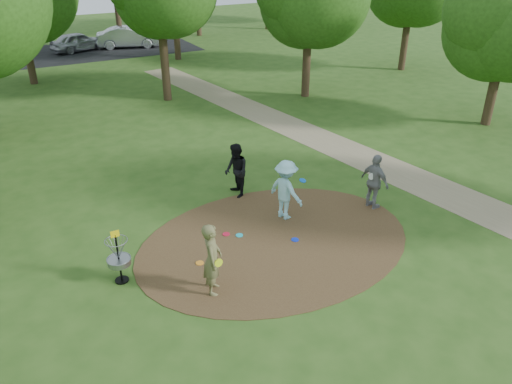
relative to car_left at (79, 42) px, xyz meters
name	(u,v)px	position (x,y,z in m)	size (l,w,h in m)	color
ground	(275,241)	(-0.32, -30.27, -0.71)	(100.00, 100.00, 0.00)	#2D5119
dirt_clearing	(275,241)	(-0.32, -30.27, -0.70)	(8.40, 8.40, 0.02)	#47301C
footpath	(395,171)	(6.18, -28.27, -0.71)	(2.00, 40.00, 0.01)	#8C7A5B
parking_lot	(103,50)	(1.68, -0.27, -0.71)	(14.00, 8.00, 0.01)	black
player_observer_with_disc	(212,259)	(-2.87, -31.51, 0.27)	(0.74, 0.85, 1.96)	brown
player_throwing_with_disc	(286,190)	(0.67, -29.21, 0.27)	(1.32, 1.42, 1.97)	#9DDCEA
player_walking_with_disc	(236,171)	(-0.02, -27.11, 0.23)	(0.82, 0.99, 1.89)	black
player_waiting_with_disc	(375,182)	(3.55, -30.03, 0.23)	(0.62, 1.16, 1.89)	gray
disc_ground_cyan	(239,235)	(-1.12, -29.51, -0.68)	(0.22, 0.22, 0.02)	#1AC0D5
disc_ground_blue	(295,240)	(0.22, -30.52, -0.68)	(0.22, 0.22, 0.02)	#0D2CE7
disc_ground_red	(226,234)	(-1.44, -29.26, -0.68)	(0.22, 0.22, 0.02)	red
car_left	(79,42)	(0.00, 0.00, 0.00)	(1.69, 4.19, 1.43)	#A7A7AF
car_right	(128,37)	(3.75, -0.50, 0.08)	(1.69, 4.85, 1.60)	#B6B9BE
disc_ground_orange	(200,263)	(-2.73, -30.25, -0.68)	(0.22, 0.22, 0.02)	orange
disc_golf_basket	(118,253)	(-4.82, -29.97, 0.16)	(0.63, 0.63, 1.54)	black
tree_ring	(189,15)	(0.90, -21.25, 4.50)	(37.37, 45.24, 9.07)	#332316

